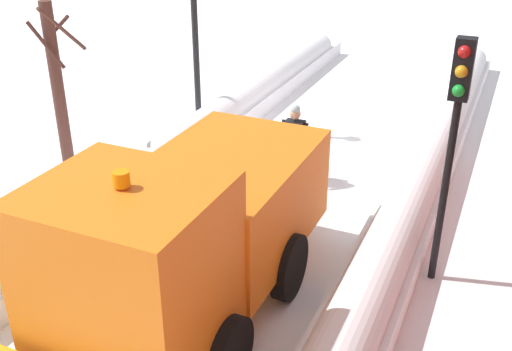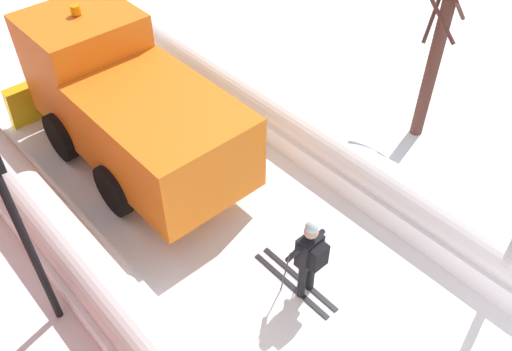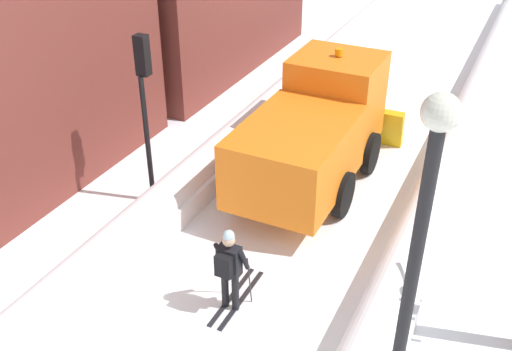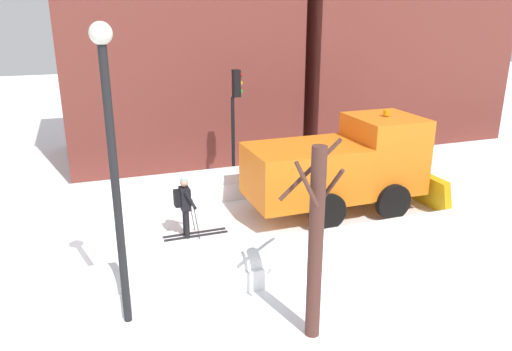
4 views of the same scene
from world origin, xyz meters
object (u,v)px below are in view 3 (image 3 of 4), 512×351
traffic_light_pole (145,89)px  street_lamp (413,272)px  plow_truck (316,130)px  skier (229,266)px

traffic_light_pole → street_lamp: 8.30m
traffic_light_pole → street_lamp: size_ratio=0.70×
plow_truck → street_lamp: bearing=-61.9°
plow_truck → skier: size_ratio=3.31×
skier → street_lamp: bearing=-29.3°
plow_truck → street_lamp: street_lamp is taller
plow_truck → skier: plow_truck is taller
skier → traffic_light_pole: bearing=143.3°
skier → traffic_light_pole: size_ratio=0.44×
skier → street_lamp: street_lamp is taller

